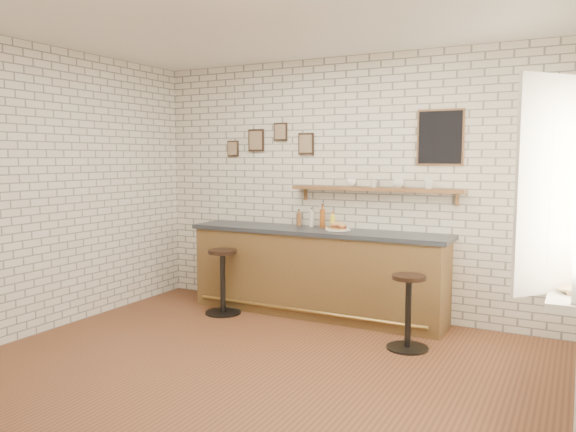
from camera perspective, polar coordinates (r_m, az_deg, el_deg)
name	(u,v)px	position (r m, az deg, el deg)	size (l,w,h in m)	color
ground	(259,365)	(5.17, -2.97, -14.85)	(5.00, 5.00, 0.00)	brown
bar_counter	(316,272)	(6.58, 2.87, -5.69)	(3.10, 0.65, 1.01)	brown
sandwich_plate	(338,230)	(6.42, 5.09, -1.39)	(0.28, 0.28, 0.01)	white
ciabatta_sandwich	(339,226)	(6.41, 5.17, -1.02)	(0.25, 0.18, 0.07)	tan
potato_chips	(337,229)	(6.42, 4.97, -1.32)	(0.26, 0.18, 0.00)	#E8B252
bitters_bottle_brown	(299,219)	(6.80, 1.12, -0.31)	(0.06, 0.06, 0.20)	brown
bitters_bottle_white	(311,219)	(6.73, 2.40, -0.30)	(0.06, 0.06, 0.23)	silver
bitters_bottle_amber	(322,218)	(6.67, 3.51, -0.19)	(0.07, 0.07, 0.28)	#924817
condiment_bottle_yellow	(333,221)	(6.62, 4.56, -0.53)	(0.06, 0.06, 0.19)	yellow
bar_stool_left	(223,279)	(6.68, -6.65, -6.42)	(0.44, 0.44, 0.76)	black
bar_stool_right	(408,310)	(5.56, 12.11, -9.27)	(0.42, 0.42, 0.72)	black
wall_shelf	(375,189)	(6.41, 8.80, 2.70)	(2.00, 0.18, 0.18)	brown
shelf_cup_a	(351,183)	(6.50, 6.43, 3.36)	(0.11, 0.11, 0.09)	white
shelf_cup_b	(374,184)	(6.41, 8.74, 3.27)	(0.09, 0.09, 0.08)	white
shelf_cup_c	(399,183)	(6.32, 11.16, 3.26)	(0.13, 0.13, 0.10)	white
shelf_cup_d	(428,184)	(6.23, 14.08, 3.16)	(0.11, 0.11, 0.10)	white
back_wall_decor	(363,139)	(6.53, 7.65, 7.76)	(2.96, 0.02, 0.56)	black
window_sill	(565,288)	(4.55, 26.34, -6.55)	(0.20, 1.35, 0.06)	white
casement_window	(564,184)	(4.46, 26.23, 2.95)	(0.40, 1.30, 1.56)	white
book_lower	(561,290)	(4.26, 25.99, -6.79)	(0.18, 0.25, 0.02)	tan
book_upper	(561,287)	(4.27, 26.01, -6.49)	(0.15, 0.20, 0.02)	tan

